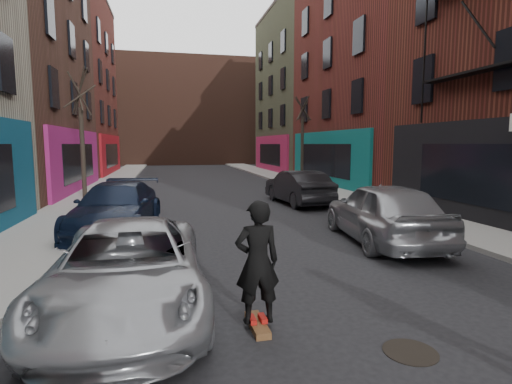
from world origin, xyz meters
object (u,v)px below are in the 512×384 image
skateboard (257,325)px  parked_left_far (128,268)px  manhole (410,352)px  parked_right_end (298,187)px  parked_right_far (383,212)px  skateboarder (257,262)px  tree_right_far (302,131)px  parked_left_end (116,208)px  tree_left_far (82,129)px

skateboard → parked_left_far: bearing=150.2°
parked_left_far → manhole: bearing=-30.2°
manhole → skateboard: bearing=148.1°
parked_right_end → parked_right_far: bearing=85.6°
parked_left_far → skateboarder: 2.18m
tree_right_far → parked_left_far: size_ratio=1.33×
parked_left_far → manhole: parked_left_far is taller
tree_right_far → manhole: size_ratio=9.71×
parked_right_far → skateboard: bearing=50.3°
parked_right_end → manhole: (-2.72, -12.69, -0.76)m
parked_left_end → tree_right_far: bearing=57.8°
skateboarder → manhole: bearing=147.4°
skateboard → parked_right_far: bearing=42.8°
tree_right_far → skateboarder: size_ratio=3.77×
tree_right_far → parked_left_end: bearing=-129.5°
tree_left_far → tree_right_far: bearing=25.8°
tree_right_far → skateboarder: (-7.51, -19.68, -2.53)m
tree_left_far → parked_right_end: 9.98m
manhole → parked_left_end: bearing=118.7°
parked_left_end → skateboard: (2.78, -7.21, -0.71)m
skateboard → tree_left_far: bearing=108.9°
parked_left_end → skateboard: size_ratio=6.54×
parked_right_far → manhole: bearing=70.0°
tree_left_far → parked_left_end: bearing=-71.9°
skateboarder → parked_right_far: bearing=-137.2°
tree_left_far → manhole: 16.58m
tree_right_far → skateboard: size_ratio=8.50×
tree_left_far → manhole: bearing=-65.7°
tree_left_far → parked_left_far: tree_left_far is taller
parked_left_far → parked_left_end: (-0.89, 6.16, 0.05)m
tree_right_far → parked_left_end: tree_right_far is taller
tree_left_far → parked_right_far: tree_left_far is taller
skateboard → skateboarder: bearing=0.0°
tree_left_far → parked_right_far: bearing=-45.0°
tree_right_far → skateboard: tree_right_far is taller
skateboard → skateboarder: skateboarder is taller
tree_right_far → parked_left_far: bearing=-116.8°
tree_right_far → skateboard: 21.35m
parked_left_far → skateboard: bearing=-28.8°
parked_right_end → skateboarder: bearing=64.3°
parked_left_far → skateboard: 2.26m
tree_left_far → parked_left_end: (2.11, -6.47, -2.62)m
tree_left_far → parked_right_far: (9.40, -9.39, -2.53)m
tree_left_far → parked_right_end: (9.40, -2.11, -2.62)m
parked_left_end → skateboarder: (2.78, -7.21, 0.24)m
parked_left_far → parked_right_far: 7.18m
parked_left_far → parked_right_far: size_ratio=1.03×
tree_right_far → parked_left_end: (-10.29, -12.47, -2.77)m
tree_right_far → parked_right_far: 15.90m
parked_left_end → parked_right_far: size_ratio=1.05×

